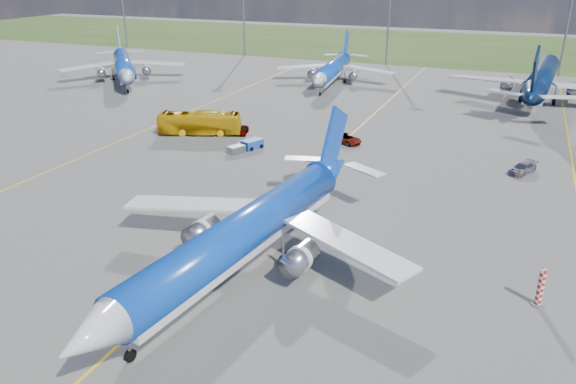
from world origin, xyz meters
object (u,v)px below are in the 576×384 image
at_px(bg_jet_n, 538,100).
at_px(apron_bus, 200,123).
at_px(main_airliner, 244,271).
at_px(service_car_b, 346,139).
at_px(bg_jet_nw, 125,82).
at_px(bg_jet_nnw, 332,84).
at_px(service_car_a, 243,130).
at_px(service_car_c, 523,168).
at_px(baggage_tug_c, 247,146).
at_px(warning_post, 541,287).

xyz_separation_m(bg_jet_n, apron_bus, (-46.87, -44.46, 1.73)).
relative_size(main_airliner, service_car_b, 7.98).
relative_size(bg_jet_nw, bg_jet_nnw, 1.06).
height_order(service_car_a, service_car_c, service_car_c).
bearing_deg(main_airliner, bg_jet_nw, 141.13).
relative_size(service_car_b, service_car_c, 1.11).
bearing_deg(apron_bus, service_car_a, -86.29).
bearing_deg(service_car_a, bg_jet_n, 30.56).
xyz_separation_m(service_car_a, service_car_b, (15.68, 1.48, 0.07)).
distance_m(service_car_c, baggage_tug_c, 35.56).
bearing_deg(service_car_b, main_airliner, -152.47).
distance_m(main_airliner, baggage_tug_c, 32.92).
xyz_separation_m(bg_jet_nnw, bg_jet_n, (40.51, 0.90, 0.00)).
relative_size(apron_bus, service_car_a, 3.44).
height_order(bg_jet_nw, bg_jet_n, bg_jet_n).
height_order(warning_post, service_car_b, warning_post).
xyz_separation_m(bg_jet_n, service_car_c, (-1.70, -43.95, 0.64)).
bearing_deg(main_airliner, service_car_b, 101.53).
bearing_deg(service_car_c, bg_jet_nw, -171.95).
relative_size(warning_post, bg_jet_nw, 0.08).
xyz_separation_m(bg_jet_nw, service_car_c, (81.38, -28.47, 0.64)).
bearing_deg(bg_jet_n, bg_jet_nnw, 6.11).
relative_size(bg_jet_nw, service_car_b, 7.74).
bearing_deg(bg_jet_nnw, main_airliner, -83.87).
distance_m(warning_post, service_car_a, 52.35).
bearing_deg(warning_post, baggage_tug_c, 145.58).
bearing_deg(service_car_c, bg_jet_n, 115.13).
relative_size(apron_bus, baggage_tug_c, 2.16).
xyz_separation_m(service_car_c, baggage_tug_c, (-35.24, -4.74, -0.05)).
bearing_deg(bg_jet_n, apron_bus, 48.33).
bearing_deg(apron_bus, warning_post, -142.49).
relative_size(bg_jet_nw, main_airliner, 0.97).
relative_size(bg_jet_nnw, service_car_b, 7.27).
relative_size(bg_jet_n, service_car_a, 12.71).
height_order(warning_post, baggage_tug_c, warning_post).
bearing_deg(baggage_tug_c, apron_bus, 178.96).
bearing_deg(main_airliner, warning_post, 17.44).
bearing_deg(service_car_c, apron_bus, -152.02).
relative_size(bg_jet_nnw, baggage_tug_c, 6.22).
distance_m(bg_jet_n, main_airliner, 81.40).
height_order(main_airliner, service_car_a, main_airliner).
xyz_separation_m(bg_jet_nw, apron_bus, (36.21, -28.98, 1.73)).
xyz_separation_m(bg_jet_nw, service_car_b, (57.72, -24.90, 0.68)).
height_order(service_car_c, baggage_tug_c, service_car_c).
relative_size(apron_bus, service_car_b, 2.52).
bearing_deg(service_car_b, bg_jet_n, -9.01).
distance_m(warning_post, service_car_c, 30.24).
relative_size(warning_post, bg_jet_n, 0.07).
relative_size(bg_jet_nw, service_car_c, 8.58).
bearing_deg(warning_post, main_airliner, -169.68).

